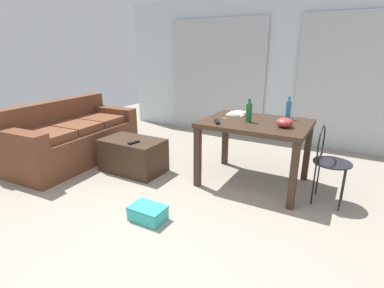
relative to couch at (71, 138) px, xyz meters
The scene contains 15 objects.
ground_plane 2.36m from the couch, ahead, with size 9.10×9.10×0.00m, color gray.
wall_back 3.52m from the couch, 46.74° to the left, with size 6.17×0.10×2.42m, color silver.
curtains 3.42m from the couch, 45.74° to the left, with size 4.22×0.03×2.07m.
couch is the anchor object (origin of this frame).
coffee_table 1.06m from the couch, ahead, with size 0.80×0.49×0.43m.
craft_table 2.61m from the couch, 12.24° to the left, with size 1.17×0.90×0.76m.
wire_chair 3.35m from the couch, ahead, with size 0.37×0.38×0.82m.
bottle_near 2.99m from the couch, 16.45° to the left, with size 0.06×0.06×0.27m.
bottle_far 2.57m from the couch, 10.87° to the left, with size 0.07×0.07×0.27m.
bowl 2.94m from the couch, ahead, with size 0.18×0.18×0.10m, color #9E3833.
book_stack 2.39m from the couch, 19.34° to the left, with size 0.24×0.29×0.03m.
tv_remote_on_table 2.23m from the couch, ahead, with size 0.04×0.18×0.02m, color black.
scissors 2.22m from the couch, 13.99° to the left, with size 0.12×0.07×0.00m.
tv_remote_primary 1.17m from the couch, ahead, with size 0.05×0.15×0.02m, color black.
shoebox 2.09m from the couch, 20.79° to the right, with size 0.34×0.23×0.14m.
Camera 1 is at (1.16, -1.31, 1.54)m, focal length 27.27 mm.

